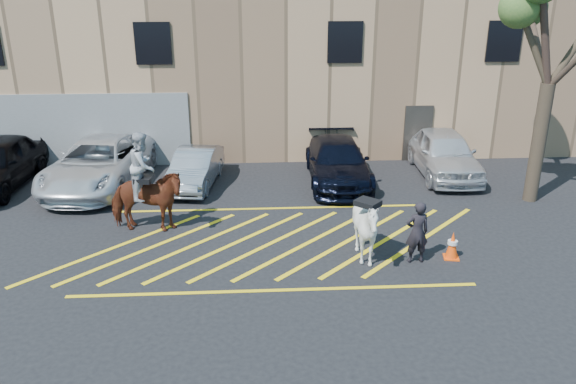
{
  "coord_description": "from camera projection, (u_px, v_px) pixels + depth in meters",
  "views": [
    {
      "loc": [
        -0.36,
        -14.14,
        6.71
      ],
      "look_at": [
        0.49,
        0.2,
        1.3
      ],
      "focal_mm": 35.0,
      "sensor_mm": 36.0,
      "label": 1
    }
  ],
  "objects": [
    {
      "name": "tree",
      "position": [
        558.0,
        18.0,
        16.36
      ],
      "size": [
        3.99,
        4.37,
        7.31
      ],
      "color": "#413627",
      "rests_on": "ground"
    },
    {
      "name": "traffic_cone",
      "position": [
        452.0,
        245.0,
        14.38
      ],
      "size": [
        0.45,
        0.45,
        0.73
      ],
      "color": "#FE4C0A",
      "rests_on": "ground"
    },
    {
      "name": "saddled_white",
      "position": [
        366.0,
        229.0,
        14.04
      ],
      "size": [
        2.16,
        2.17,
        1.79
      ],
      "color": "silver",
      "rests_on": "ground"
    },
    {
      "name": "handler",
      "position": [
        417.0,
        232.0,
        14.04
      ],
      "size": [
        0.63,
        0.44,
        1.64
      ],
      "primitive_type": "imported",
      "rotation": [
        0.0,
        0.0,
        3.22
      ],
      "color": "black",
      "rests_on": "ground"
    },
    {
      "name": "mounted_bay",
      "position": [
        145.0,
        193.0,
        15.66
      ],
      "size": [
        2.31,
        1.27,
        2.91
      ],
      "color": "brown",
      "rests_on": "ground"
    },
    {
      "name": "car_white_suv",
      "position": [
        444.0,
        153.0,
        20.5
      ],
      "size": [
        2.15,
        4.91,
        1.64
      ],
      "primitive_type": "imported",
      "rotation": [
        0.0,
        0.0,
        -0.04
      ],
      "color": "silver",
      "rests_on": "ground"
    },
    {
      "name": "car_white_pickup",
      "position": [
        99.0,
        163.0,
        19.36
      ],
      "size": [
        3.3,
        6.1,
        1.62
      ],
      "primitive_type": "imported",
      "rotation": [
        0.0,
        0.0,
        -0.11
      ],
      "color": "silver",
      "rests_on": "ground"
    },
    {
      "name": "car_silver_sedan",
      "position": [
        195.0,
        168.0,
        19.45
      ],
      "size": [
        1.85,
        3.99,
        1.26
      ],
      "primitive_type": "imported",
      "rotation": [
        0.0,
        0.0,
        -0.14
      ],
      "color": "gray",
      "rests_on": "ground"
    },
    {
      "name": "ground",
      "position": [
        271.0,
        239.0,
        15.59
      ],
      "size": [
        90.0,
        90.0,
        0.0
      ],
      "primitive_type": "plane",
      "color": "black",
      "rests_on": "ground"
    },
    {
      "name": "hatching_zone",
      "position": [
        271.0,
        243.0,
        15.31
      ],
      "size": [
        12.6,
        5.12,
        0.01
      ],
      "color": "yellow",
      "rests_on": "ground"
    },
    {
      "name": "warehouse",
      "position": [
        262.0,
        53.0,
        25.51
      ],
      "size": [
        32.42,
        10.2,
        7.3
      ],
      "color": "tan",
      "rests_on": "ground"
    },
    {
      "name": "car_blue_suv",
      "position": [
        338.0,
        162.0,
        19.8
      ],
      "size": [
        2.18,
        5.11,
        1.47
      ],
      "primitive_type": "imported",
      "rotation": [
        0.0,
        0.0,
        -0.02
      ],
      "color": "black",
      "rests_on": "ground"
    }
  ]
}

